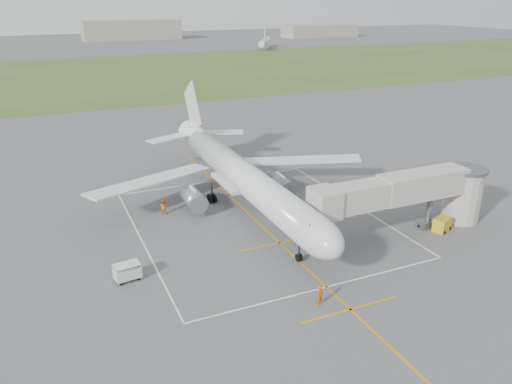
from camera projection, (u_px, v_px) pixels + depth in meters
name	position (u px, v px, depth m)	size (l,w,h in m)	color
ground	(245.00, 210.00, 64.37)	(700.00, 700.00, 0.00)	#4E4E51
grass_strip	(101.00, 75.00, 174.87)	(700.00, 120.00, 0.02)	#3C5324
apron_markings	(264.00, 228.00, 59.42)	(28.20, 60.00, 0.01)	#C3860B
airliner	(242.00, 176.00, 63.40)	(38.93, 46.75, 13.52)	silver
jet_bridge	(417.00, 193.00, 57.11)	(23.40, 5.00, 7.20)	#A8A298
gpu_unit	(442.00, 224.00, 58.48)	(2.55, 2.17, 1.63)	gold
baggage_cart	(127.00, 272.00, 48.23)	(2.65, 1.80, 1.72)	silver
ramp_worker_nose	(320.00, 295.00, 44.28)	(0.72, 0.47, 1.96)	#DB5306
ramp_worker_wing	(164.00, 206.00, 63.02)	(0.96, 0.74, 1.97)	orange
distant_hangars	(37.00, 35.00, 281.78)	(345.00, 49.00, 12.00)	gray
distant_aircraft	(122.00, 52.00, 212.98)	(180.11, 72.50, 8.85)	silver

